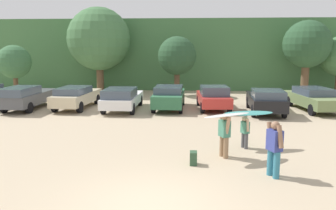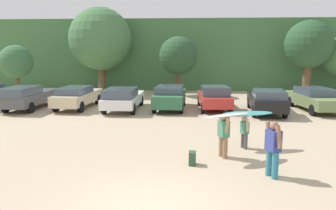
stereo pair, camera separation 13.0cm
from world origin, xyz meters
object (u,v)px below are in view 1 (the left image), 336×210
object	(u,v)px
parked_car_dark_gray	(27,97)
surfboard_white	(227,115)
parked_car_champagne	(76,96)
parked_car_olive_green	(314,98)
person_child	(245,130)
parked_car_white	(122,98)
person_adult	(224,133)
backpack_dropped	(193,158)
person_companion	(274,146)
parked_car_red	(214,97)
parked_car_black	(266,100)
surfboard_teal	(248,113)
parked_car_forest_green	(169,97)

from	to	relation	value
parked_car_dark_gray	surfboard_white	xyz separation A→B (m)	(11.61, -8.80, 0.76)
parked_car_dark_gray	surfboard_white	bearing A→B (deg)	-125.00
parked_car_champagne	parked_car_olive_green	distance (m)	14.96
person_child	surfboard_white	distance (m)	1.76
parked_car_white	person_adult	xyz separation A→B (m)	(5.47, -8.73, 0.13)
parked_car_olive_green	person_adult	size ratio (longest dim) A/B	3.07
parked_car_dark_gray	person_child	bearing A→B (deg)	-118.92
parked_car_olive_green	backpack_dropped	distance (m)	12.84
person_adult	person_companion	bearing A→B (deg)	102.10
person_adult	backpack_dropped	xyz separation A→B (m)	(-1.10, -0.86, -0.68)
surfboard_white	parked_car_dark_gray	bearing A→B (deg)	-69.77
person_child	person_companion	bearing A→B (deg)	73.23
parked_car_dark_gray	parked_car_olive_green	size ratio (longest dim) A/B	0.98
parked_car_red	person_companion	size ratio (longest dim) A/B	2.37
parked_car_black	parked_car_dark_gray	bearing A→B (deg)	92.89
person_companion	surfboard_white	world-z (taller)	person_companion
parked_car_white	surfboard_teal	size ratio (longest dim) A/B	2.24
parked_car_champagne	person_child	size ratio (longest dim) A/B	3.75
parked_car_black	parked_car_olive_green	distance (m)	3.34
surfboard_white	backpack_dropped	bearing A→B (deg)	-0.29
person_child	surfboard_teal	distance (m)	0.68
parked_car_white	surfboard_white	xyz separation A→B (m)	(5.55, -8.85, 0.80)
parked_car_black	surfboard_white	size ratio (longest dim) A/B	2.44
parked_car_forest_green	surfboard_white	distance (m)	9.89
parked_car_champagne	person_child	world-z (taller)	parked_car_champagne
parked_car_white	person_companion	world-z (taller)	person_companion
parked_car_black	parked_car_forest_green	bearing A→B (deg)	84.75
parked_car_black	parked_car_white	bearing A→B (deg)	91.91
surfboard_white	person_child	bearing A→B (deg)	-155.65
parked_car_white	person_companion	xyz separation A→B (m)	(6.80, -10.50, 0.21)
parked_car_dark_gray	person_child	distance (m)	14.54
parked_car_dark_gray	parked_car_red	distance (m)	11.78
person_child	surfboard_teal	xyz separation A→B (m)	(0.11, 0.07, 0.67)
surfboard_white	surfboard_teal	xyz separation A→B (m)	(0.95, 1.36, -0.19)
parked_car_forest_green	surfboard_teal	size ratio (longest dim) A/B	2.08
parked_car_champagne	person_adult	distance (m)	12.61
parked_car_champagne	surfboard_teal	xyz separation A→B (m)	(9.58, -8.02, 0.61)
parked_car_dark_gray	surfboard_teal	bearing A→B (deg)	-118.47
parked_car_black	person_companion	bearing A→B (deg)	173.20
surfboard_teal	parked_car_forest_green	bearing A→B (deg)	-79.52
person_child	person_companion	size ratio (longest dim) A/B	0.72
person_child	parked_car_dark_gray	bearing A→B (deg)	-55.87
parked_car_white	person_companion	distance (m)	12.51
person_adult	person_child	distance (m)	1.50
parked_car_forest_green	parked_car_white	bearing A→B (deg)	103.51
surfboard_teal	backpack_dropped	world-z (taller)	surfboard_teal
surfboard_teal	person_child	bearing A→B (deg)	18.73
person_adult	parked_car_black	bearing A→B (deg)	-135.79
parked_car_olive_green	surfboard_white	world-z (taller)	surfboard_white
parked_car_white	person_adult	world-z (taller)	person_adult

